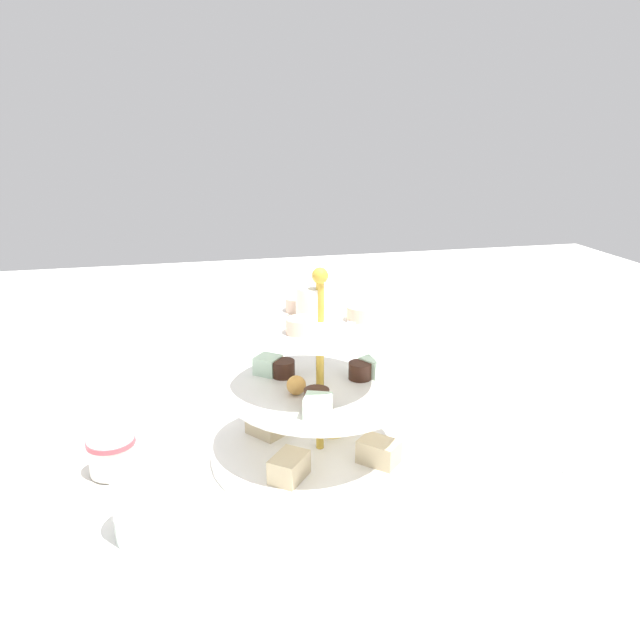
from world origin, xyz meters
name	(u,v)px	position (x,y,z in m)	size (l,w,h in m)	color
ground_plane	(320,454)	(0.00, 0.00, 0.00)	(2.40, 2.40, 0.00)	white
tiered_serving_stand	(320,403)	(0.00, 0.00, 0.07)	(0.28, 0.28, 0.25)	white
water_glass_tall_right	(340,348)	(0.23, -0.09, 0.06)	(0.07, 0.07, 0.11)	silver
water_glass_short_left	(145,506)	(-0.12, 0.21, 0.04)	(0.06, 0.06, 0.07)	silver
teacup_with_saucer	(113,458)	(0.01, 0.26, 0.02)	(0.09, 0.09, 0.05)	white
butter_knife_left	(543,449)	(-0.06, -0.29, 0.00)	(0.17, 0.01, 0.00)	silver
butter_knife_right	(165,398)	(0.22, 0.20, 0.00)	(0.17, 0.01, 0.00)	silver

